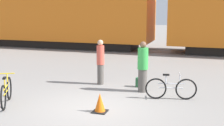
{
  "coord_description": "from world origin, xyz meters",
  "views": [
    {
      "loc": [
        3.23,
        -8.19,
        2.95
      ],
      "look_at": [
        0.15,
        1.37,
        1.1
      ],
      "focal_mm": 50.0,
      "sensor_mm": 36.0,
      "label": 1
    }
  ],
  "objects_px": {
    "bicycle_silver": "(171,88)",
    "freight_train": "(161,5)",
    "person_in_red": "(100,62)",
    "person_in_green": "(143,67)",
    "bicycle_yellow": "(6,92)",
    "backpack": "(140,82)",
    "traffic_cone": "(100,103)"
  },
  "relations": [
    {
      "from": "bicycle_silver",
      "to": "person_in_green",
      "type": "distance_m",
      "value": 1.32
    },
    {
      "from": "bicycle_silver",
      "to": "bicycle_yellow",
      "type": "height_order",
      "value": "bicycle_yellow"
    },
    {
      "from": "person_in_red",
      "to": "bicycle_yellow",
      "type": "bearing_deg",
      "value": -122.12
    },
    {
      "from": "bicycle_silver",
      "to": "person_in_red",
      "type": "xyz_separation_m",
      "value": [
        -2.8,
        1.13,
        0.51
      ]
    },
    {
      "from": "freight_train",
      "to": "bicycle_silver",
      "type": "height_order",
      "value": "freight_train"
    },
    {
      "from": "freight_train",
      "to": "bicycle_yellow",
      "type": "relative_size",
      "value": 36.11
    },
    {
      "from": "person_in_green",
      "to": "backpack",
      "type": "xyz_separation_m",
      "value": [
        -0.23,
        0.6,
        -0.71
      ]
    },
    {
      "from": "bicycle_silver",
      "to": "bicycle_yellow",
      "type": "distance_m",
      "value": 5.1
    },
    {
      "from": "traffic_cone",
      "to": "freight_train",
      "type": "bearing_deg",
      "value": 91.53
    },
    {
      "from": "person_in_green",
      "to": "traffic_cone",
      "type": "height_order",
      "value": "person_in_green"
    },
    {
      "from": "backpack",
      "to": "traffic_cone",
      "type": "height_order",
      "value": "traffic_cone"
    },
    {
      "from": "traffic_cone",
      "to": "person_in_red",
      "type": "bearing_deg",
      "value": 109.63
    },
    {
      "from": "person_in_green",
      "to": "traffic_cone",
      "type": "bearing_deg",
      "value": -21.03
    },
    {
      "from": "backpack",
      "to": "freight_train",
      "type": "bearing_deg",
      "value": 94.75
    },
    {
      "from": "freight_train",
      "to": "person_in_green",
      "type": "xyz_separation_m",
      "value": [
        1.01,
        -10.02,
        -2.12
      ]
    },
    {
      "from": "person_in_green",
      "to": "backpack",
      "type": "distance_m",
      "value": 0.96
    },
    {
      "from": "bicycle_yellow",
      "to": "person_in_green",
      "type": "xyz_separation_m",
      "value": [
        3.6,
        2.67,
        0.49
      ]
    },
    {
      "from": "freight_train",
      "to": "traffic_cone",
      "type": "relative_size",
      "value": 105.75
    },
    {
      "from": "freight_train",
      "to": "person_in_red",
      "type": "bearing_deg",
      "value": -94.39
    },
    {
      "from": "freight_train",
      "to": "bicycle_yellow",
      "type": "distance_m",
      "value": 13.21
    },
    {
      "from": "freight_train",
      "to": "backpack",
      "type": "distance_m",
      "value": 9.87
    },
    {
      "from": "person_in_red",
      "to": "person_in_green",
      "type": "xyz_separation_m",
      "value": [
        1.74,
        -0.53,
        0.0
      ]
    },
    {
      "from": "person_in_red",
      "to": "bicycle_silver",
      "type": "bearing_deg",
      "value": -23.89
    },
    {
      "from": "bicycle_silver",
      "to": "person_in_red",
      "type": "bearing_deg",
      "value": 158.02
    },
    {
      "from": "bicycle_yellow",
      "to": "traffic_cone",
      "type": "height_order",
      "value": "bicycle_yellow"
    },
    {
      "from": "freight_train",
      "to": "bicycle_yellow",
      "type": "height_order",
      "value": "freight_train"
    },
    {
      "from": "bicycle_yellow",
      "to": "backpack",
      "type": "height_order",
      "value": "bicycle_yellow"
    },
    {
      "from": "bicycle_yellow",
      "to": "backpack",
      "type": "xyz_separation_m",
      "value": [
        3.37,
        3.26,
        -0.22
      ]
    },
    {
      "from": "freight_train",
      "to": "bicycle_yellow",
      "type": "xyz_separation_m",
      "value": [
        -2.59,
        -12.69,
        -2.62
      ]
    },
    {
      "from": "backpack",
      "to": "traffic_cone",
      "type": "relative_size",
      "value": 0.62
    },
    {
      "from": "bicycle_silver",
      "to": "backpack",
      "type": "bearing_deg",
      "value": 137.08
    },
    {
      "from": "bicycle_silver",
      "to": "freight_train",
      "type": "bearing_deg",
      "value": 101.03
    }
  ]
}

